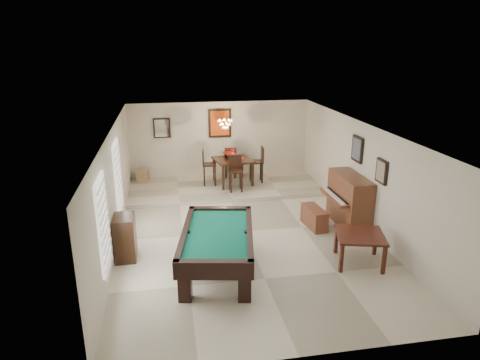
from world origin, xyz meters
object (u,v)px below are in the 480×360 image
object	(u,v)px
flower_vase	(233,152)
dining_chair_west	(209,167)
square_table	(359,248)
chandelier	(225,121)
corner_bench	(143,175)
pool_table	(218,252)
dining_table	(233,169)
dining_chair_east	(256,165)
apothecary_chest	(125,237)
dining_chair_north	(230,162)
piano_bench	(314,217)
dining_chair_south	(236,174)
upright_piano	(343,201)

from	to	relation	value
flower_vase	dining_chair_west	distance (m)	0.88
square_table	chandelier	bearing A→B (deg)	112.09
flower_vase	corner_bench	xyz separation A→B (m)	(-2.87, 0.72, -0.84)
pool_table	flower_vase	size ratio (longest dim) A/B	11.79
pool_table	square_table	size ratio (longest dim) A/B	2.67
dining_table	dining_chair_east	size ratio (longest dim) A/B	0.97
apothecary_chest	dining_chair_north	world-z (taller)	dining_chair_north
apothecary_chest	dining_chair_west	xyz separation A→B (m)	(2.28, 4.33, 0.21)
dining_chair_north	dining_chair_east	world-z (taller)	dining_chair_east
piano_bench	dining_table	size ratio (longest dim) A/B	0.81
dining_chair_south	dining_chair_north	xyz separation A→B (m)	(0.06, 1.45, -0.03)
square_table	dining_table	bearing A→B (deg)	108.71
apothecary_chest	chandelier	world-z (taller)	chandelier
square_table	dining_chair_east	world-z (taller)	dining_chair_east
corner_bench	chandelier	distance (m)	3.35
square_table	upright_piano	bearing A→B (deg)	77.04
dining_chair_north	dining_chair_west	bearing A→B (deg)	48.62
apothecary_chest	dining_table	world-z (taller)	dining_table
upright_piano	piano_bench	world-z (taller)	upright_piano
pool_table	piano_bench	size ratio (longest dim) A/B	2.84
apothecary_chest	pool_table	bearing A→B (deg)	-25.57
chandelier	piano_bench	bearing A→B (deg)	-60.88
upright_piano	dining_chair_south	bearing A→B (deg)	130.20
upright_piano	square_table	bearing A→B (deg)	-102.96
apothecary_chest	dining_chair_east	size ratio (longest dim) A/B	0.84
dining_table	square_table	bearing A→B (deg)	-71.29
square_table	upright_piano	distance (m)	2.00
dining_chair_south	dining_chair_east	distance (m)	1.11
apothecary_chest	dining_chair_south	bearing A→B (deg)	49.95
piano_bench	dining_chair_north	distance (m)	4.44
dining_chair_south	dining_chair_east	bearing A→B (deg)	45.53
pool_table	apothecary_chest	distance (m)	2.09
flower_vase	dining_chair_west	size ratio (longest dim) A/B	0.19
dining_chair_west	dining_chair_east	xyz separation A→B (m)	(1.52, 0.01, 0.01)
apothecary_chest	flower_vase	xyz separation A→B (m)	(3.04, 4.30, 0.67)
dining_chair_north	dining_chair_east	size ratio (longest dim) A/B	0.90
corner_bench	flower_vase	bearing A→B (deg)	-14.16
pool_table	piano_bench	xyz separation A→B (m)	(2.68, 1.76, -0.18)
pool_table	flower_vase	bearing A→B (deg)	87.63
upright_piano	chandelier	xyz separation A→B (m)	(-2.54, 3.23, 1.54)
dining_table	corner_bench	xyz separation A→B (m)	(-2.87, 0.72, -0.26)
pool_table	dining_chair_east	size ratio (longest dim) A/B	2.23
apothecary_chest	chandelier	size ratio (longest dim) A/B	1.62
dining_table	flower_vase	size ratio (longest dim) A/B	5.11
upright_piano	corner_bench	xyz separation A→B (m)	(-5.14, 4.18, -0.34)
flower_vase	dining_chair_west	bearing A→B (deg)	178.10
dining_table	flower_vase	bearing A→B (deg)	0.00
flower_vase	dining_chair_east	bearing A→B (deg)	2.95
dining_chair_north	piano_bench	bearing A→B (deg)	116.80
square_table	flower_vase	size ratio (longest dim) A/B	4.42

